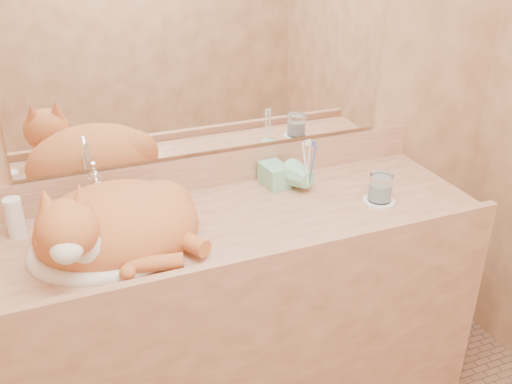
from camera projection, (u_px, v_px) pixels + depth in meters
name	position (u px, v px, depth m)	size (l,w,h in m)	color
wall_back	(208.00, 75.00, 1.88)	(2.40, 0.02, 2.50)	#9B6A46
vanity_counter	(240.00, 323.00, 2.02)	(1.60, 0.55, 0.85)	#915B41
mirror	(208.00, 32.00, 1.80)	(1.30, 0.02, 0.80)	white
sink_basin	(107.00, 227.00, 1.65)	(0.46, 0.38, 0.14)	white
faucet	(98.00, 195.00, 1.78)	(0.05, 0.13, 0.18)	silver
cat	(112.00, 224.00, 1.63)	(0.48, 0.40, 0.26)	#B45929
soap_dispenser	(283.00, 169.00, 1.97)	(0.08, 0.08, 0.18)	#7FCCA4
toothbrush_cup	(309.00, 182.00, 1.97)	(0.10, 0.10, 0.10)	#7FCCA4
toothbrushes	(309.00, 162.00, 1.93)	(0.03, 0.03, 0.20)	white
saucer	(379.00, 201.00, 1.93)	(0.11, 0.11, 0.01)	white
water_glass	(381.00, 188.00, 1.90)	(0.08, 0.08, 0.09)	white
lotion_bottle	(15.00, 218.00, 1.71)	(0.05, 0.05, 0.13)	white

